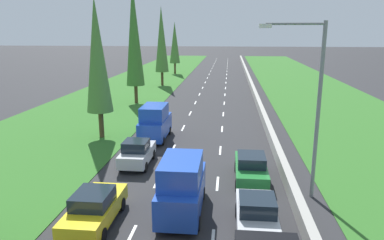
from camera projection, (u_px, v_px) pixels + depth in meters
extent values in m
plane|color=#28282B|center=(215.00, 85.00, 58.77)|extent=(300.00, 300.00, 0.00)
cube|color=#2D6623|center=(138.00, 84.00, 60.01)|extent=(14.00, 140.00, 0.04)
cube|color=#2D6623|center=(306.00, 86.00, 57.35)|extent=(14.00, 140.00, 0.04)
cube|color=#9E9B93|center=(251.00, 83.00, 58.11)|extent=(0.44, 120.00, 0.85)
cube|color=white|center=(130.00, 237.00, 15.46)|extent=(0.14, 2.00, 0.01)
cube|color=white|center=(157.00, 181.00, 21.26)|extent=(0.14, 2.00, 0.01)
cube|color=white|center=(173.00, 149.00, 27.05)|extent=(0.14, 2.00, 0.01)
cube|color=white|center=(183.00, 128.00, 32.85)|extent=(0.14, 2.00, 0.01)
cube|color=white|center=(190.00, 113.00, 38.65)|extent=(0.14, 2.00, 0.01)
cube|color=white|center=(195.00, 103.00, 44.45)|extent=(0.14, 2.00, 0.01)
cube|color=white|center=(199.00, 94.00, 50.24)|extent=(0.14, 2.00, 0.01)
cube|color=white|center=(203.00, 88.00, 56.04)|extent=(0.14, 2.00, 0.01)
cube|color=white|center=(205.00, 82.00, 61.84)|extent=(0.14, 2.00, 0.01)
cube|color=white|center=(207.00, 78.00, 67.64)|extent=(0.14, 2.00, 0.01)
cube|color=white|center=(209.00, 74.00, 73.43)|extent=(0.14, 2.00, 0.01)
cube|color=white|center=(211.00, 71.00, 79.23)|extent=(0.14, 2.00, 0.01)
cube|color=white|center=(212.00, 68.00, 85.03)|extent=(0.14, 2.00, 0.01)
cube|color=white|center=(213.00, 66.00, 90.83)|extent=(0.14, 2.00, 0.01)
cube|color=white|center=(214.00, 64.00, 96.62)|extent=(0.14, 2.00, 0.01)
cube|color=white|center=(215.00, 62.00, 102.42)|extent=(0.14, 2.00, 0.01)
cube|color=white|center=(216.00, 60.00, 108.22)|extent=(0.14, 2.00, 0.01)
cube|color=white|center=(217.00, 59.00, 114.02)|extent=(0.14, 2.00, 0.01)
cube|color=white|center=(218.00, 183.00, 20.91)|extent=(0.14, 2.00, 0.01)
cube|color=white|center=(220.00, 150.00, 26.71)|extent=(0.14, 2.00, 0.01)
cube|color=white|center=(222.00, 129.00, 32.51)|extent=(0.14, 2.00, 0.01)
cube|color=white|center=(223.00, 114.00, 38.30)|extent=(0.14, 2.00, 0.01)
cube|color=white|center=(224.00, 103.00, 44.10)|extent=(0.14, 2.00, 0.01)
cube|color=white|center=(225.00, 95.00, 49.90)|extent=(0.14, 2.00, 0.01)
cube|color=white|center=(225.00, 88.00, 55.70)|extent=(0.14, 2.00, 0.01)
cube|color=white|center=(226.00, 83.00, 61.49)|extent=(0.14, 2.00, 0.01)
cube|color=white|center=(226.00, 78.00, 67.29)|extent=(0.14, 2.00, 0.01)
cube|color=white|center=(227.00, 74.00, 73.09)|extent=(0.14, 2.00, 0.01)
cube|color=white|center=(227.00, 71.00, 78.89)|extent=(0.14, 2.00, 0.01)
cube|color=white|center=(227.00, 68.00, 84.68)|extent=(0.14, 2.00, 0.01)
cube|color=white|center=(227.00, 66.00, 90.48)|extent=(0.14, 2.00, 0.01)
cube|color=white|center=(227.00, 64.00, 96.28)|extent=(0.14, 2.00, 0.01)
cube|color=white|center=(228.00, 62.00, 102.08)|extent=(0.14, 2.00, 0.01)
cube|color=white|center=(228.00, 60.00, 107.87)|extent=(0.14, 2.00, 0.01)
cube|color=white|center=(228.00, 59.00, 113.67)|extent=(0.14, 2.00, 0.01)
cube|color=yellow|center=(95.00, 210.00, 16.38)|extent=(1.76, 4.50, 0.72)
cube|color=#19232D|center=(93.00, 198.00, 16.07)|extent=(1.56, 1.90, 0.60)
cylinder|color=black|center=(90.00, 203.00, 17.89)|extent=(0.22, 0.64, 0.64)
cylinder|color=black|center=(122.00, 204.00, 17.73)|extent=(0.22, 0.64, 0.64)
cylinder|color=black|center=(65.00, 233.00, 15.19)|extent=(0.22, 0.64, 0.64)
cylinder|color=black|center=(102.00, 235.00, 15.04)|extent=(0.22, 0.64, 0.64)
cube|color=silver|center=(256.00, 216.00, 15.81)|extent=(1.68, 3.90, 0.76)
cube|color=#19232D|center=(257.00, 205.00, 15.36)|extent=(1.52, 1.60, 0.64)
cylinder|color=black|center=(238.00, 210.00, 17.15)|extent=(0.22, 0.64, 0.64)
cylinder|color=black|center=(270.00, 212.00, 17.00)|extent=(0.22, 0.64, 0.64)
cylinder|color=black|center=(239.00, 238.00, 14.81)|extent=(0.22, 0.64, 0.64)
cube|color=silver|center=(137.00, 154.00, 23.73)|extent=(1.68, 3.90, 0.76)
cube|color=#19232D|center=(136.00, 146.00, 23.27)|extent=(1.52, 1.60, 0.64)
cylinder|color=black|center=(131.00, 153.00, 25.06)|extent=(0.22, 0.64, 0.64)
cylinder|color=black|center=(153.00, 154.00, 24.91)|extent=(0.22, 0.64, 0.64)
cylinder|color=black|center=(121.00, 166.00, 22.73)|extent=(0.22, 0.64, 0.64)
cylinder|color=black|center=(145.00, 167.00, 22.58)|extent=(0.22, 0.64, 0.64)
cube|color=#237A33|center=(251.00, 170.00, 21.18)|extent=(1.76, 4.50, 0.72)
cube|color=#19232D|center=(251.00, 160.00, 20.88)|extent=(1.56, 1.90, 0.60)
cylinder|color=black|center=(236.00, 166.00, 22.69)|extent=(0.22, 0.64, 0.64)
cylinder|color=black|center=(262.00, 167.00, 22.53)|extent=(0.22, 0.64, 0.64)
cylinder|color=black|center=(237.00, 185.00, 19.99)|extent=(0.22, 0.64, 0.64)
cylinder|color=black|center=(267.00, 186.00, 19.84)|extent=(0.22, 0.64, 0.64)
cube|color=#1E47B7|center=(155.00, 127.00, 29.34)|extent=(1.90, 4.90, 1.40)
cube|color=#1E47B7|center=(154.00, 112.00, 28.75)|extent=(1.80, 3.10, 1.10)
cylinder|color=black|center=(149.00, 130.00, 31.06)|extent=(0.22, 0.64, 0.64)
cylinder|color=black|center=(169.00, 130.00, 30.89)|extent=(0.22, 0.64, 0.64)
cylinder|color=black|center=(141.00, 140.00, 28.12)|extent=(0.22, 0.64, 0.64)
cylinder|color=black|center=(163.00, 141.00, 27.95)|extent=(0.22, 0.64, 0.64)
cube|color=#1E47B7|center=(182.00, 193.00, 17.38)|extent=(1.90, 4.90, 1.40)
cube|color=#1E47B7|center=(181.00, 170.00, 16.79)|extent=(1.80, 3.10, 1.10)
cylinder|color=black|center=(169.00, 192.00, 19.10)|extent=(0.22, 0.64, 0.64)
cylinder|color=black|center=(203.00, 193.00, 18.92)|extent=(0.22, 0.64, 0.64)
cylinder|color=black|center=(158.00, 221.00, 16.16)|extent=(0.22, 0.64, 0.64)
cylinder|color=black|center=(197.00, 223.00, 15.99)|extent=(0.22, 0.64, 0.64)
cylinder|color=#4C3823|center=(101.00, 124.00, 29.72)|extent=(0.40, 0.40, 2.20)
cone|color=#4C7F38|center=(97.00, 55.00, 28.39)|extent=(2.08, 2.08, 8.96)
cylinder|color=#4C3823|center=(136.00, 94.00, 43.90)|extent=(0.41, 0.41, 2.20)
cone|color=#3D752D|center=(134.00, 34.00, 42.22)|extent=(2.15, 2.15, 11.95)
cylinder|color=#4C3823|center=(162.00, 79.00, 58.23)|extent=(0.40, 0.40, 2.20)
cone|color=#4C7F38|center=(162.00, 39.00, 56.77)|extent=(2.11, 2.11, 10.08)
cylinder|color=#4C3823|center=(175.00, 68.00, 73.86)|extent=(0.39, 0.39, 2.20)
cone|color=#4C7F38|center=(175.00, 43.00, 72.63)|extent=(2.06, 2.06, 8.09)
cylinder|color=gray|center=(318.00, 114.00, 18.23)|extent=(0.20, 0.20, 9.00)
cylinder|color=gray|center=(295.00, 24.00, 17.33)|extent=(2.80, 0.12, 0.12)
cube|color=silver|center=(265.00, 26.00, 17.49)|extent=(0.60, 0.28, 0.20)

